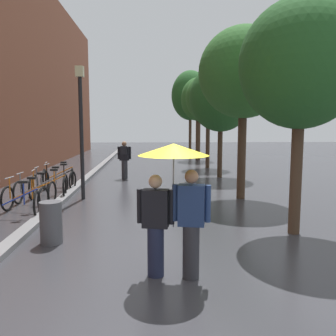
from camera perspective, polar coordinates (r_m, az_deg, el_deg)
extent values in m
plane|color=#38383D|center=(6.21, 1.68, -15.60)|extent=(80.00, 80.00, 0.00)
cube|color=slate|center=(16.12, -12.58, -1.41)|extent=(0.30, 36.00, 0.12)
cylinder|color=#473323|center=(8.23, 19.60, -0.95)|extent=(0.25, 0.25, 2.61)
ellipsoid|color=#235623|center=(8.24, 20.29, 15.19)|extent=(2.56, 2.56, 2.69)
cylinder|color=#473323|center=(11.67, 11.58, 2.29)|extent=(0.27, 0.27, 2.90)
ellipsoid|color=#2D6628|center=(11.74, 11.89, 14.58)|extent=(2.79, 2.79, 2.82)
cylinder|color=#473323|center=(16.15, 8.22, 2.76)|extent=(0.21, 0.21, 2.40)
ellipsoid|color=#235623|center=(16.14, 8.36, 10.95)|extent=(2.75, 2.75, 2.95)
cylinder|color=#473323|center=(19.58, 6.30, 4.10)|extent=(0.21, 0.21, 2.78)
ellipsoid|color=#2D6628|center=(19.60, 6.40, 10.98)|extent=(2.43, 2.43, 2.57)
cylinder|color=#473323|center=(23.95, 4.77, 4.80)|extent=(0.31, 0.31, 2.90)
ellipsoid|color=#2D6628|center=(23.99, 4.83, 10.80)|extent=(2.28, 2.28, 2.82)
cylinder|color=#473323|center=(27.69, 3.52, 5.32)|extent=(0.21, 0.21, 3.09)
ellipsoid|color=#235623|center=(27.76, 3.56, 11.40)|extent=(2.86, 2.86, 3.72)
torus|color=black|center=(9.80, -20.03, -5.40)|extent=(0.12, 0.70, 0.70)
cylinder|color=#233DA8|center=(9.85, -22.40, -4.25)|extent=(0.88, 0.12, 0.43)
cylinder|color=#233DA8|center=(9.81, -21.85, -3.82)|extent=(0.04, 0.04, 0.55)
cube|color=black|center=(9.76, -21.93, -2.06)|extent=(0.23, 0.12, 0.06)
torus|color=black|center=(10.81, -24.05, -4.44)|extent=(0.16, 0.70, 0.70)
torus|color=black|center=(10.36, -19.10, -4.70)|extent=(0.16, 0.70, 0.70)
cylinder|color=orange|center=(10.49, -21.18, -3.53)|extent=(0.88, 0.16, 0.43)
cylinder|color=orange|center=(10.43, -20.70, -3.15)|extent=(0.04, 0.04, 0.55)
cube|color=black|center=(10.39, -20.77, -1.49)|extent=(0.23, 0.13, 0.06)
cylinder|color=orange|center=(10.72, -23.75, -2.94)|extent=(0.04, 0.04, 0.58)
cylinder|color=#9E9EA3|center=(10.68, -23.83, -1.41)|extent=(0.09, 0.46, 0.03)
torus|color=black|center=(11.62, -22.62, -3.60)|extent=(0.11, 0.70, 0.70)
torus|color=black|center=(11.25, -17.86, -3.74)|extent=(0.11, 0.70, 0.70)
cylinder|color=slate|center=(11.35, -19.84, -2.69)|extent=(0.88, 0.10, 0.43)
cylinder|color=slate|center=(11.30, -19.38, -2.33)|extent=(0.04, 0.04, 0.55)
cube|color=black|center=(11.26, -19.44, -0.80)|extent=(0.23, 0.12, 0.06)
cylinder|color=slate|center=(11.54, -22.32, -2.20)|extent=(0.04, 0.04, 0.58)
cylinder|color=#9E9EA3|center=(11.50, -22.39, -0.77)|extent=(0.06, 0.46, 0.03)
torus|color=black|center=(12.18, -20.82, -3.05)|extent=(0.14, 0.70, 0.70)
torus|color=black|center=(12.02, -16.04, -2.99)|extent=(0.14, 0.70, 0.70)
cylinder|color=orange|center=(12.04, -18.01, -2.08)|extent=(0.88, 0.14, 0.43)
cylinder|color=orange|center=(12.02, -17.54, -1.72)|extent=(0.04, 0.04, 0.55)
cube|color=black|center=(11.98, -17.59, -0.28)|extent=(0.23, 0.12, 0.06)
cylinder|color=orange|center=(12.12, -20.50, -1.69)|extent=(0.04, 0.04, 0.58)
cylinder|color=#9E9EA3|center=(12.08, -20.56, -0.33)|extent=(0.08, 0.46, 0.03)
torus|color=black|center=(12.91, -20.35, -2.48)|extent=(0.07, 0.70, 0.70)
torus|color=black|center=(12.65, -15.91, -2.49)|extent=(0.07, 0.70, 0.70)
cylinder|color=slate|center=(12.72, -17.74, -1.60)|extent=(0.88, 0.05, 0.43)
cylinder|color=slate|center=(12.68, -17.31, -1.26)|extent=(0.04, 0.04, 0.55)
cube|color=black|center=(12.64, -17.36, 0.10)|extent=(0.22, 0.10, 0.06)
cylinder|color=slate|center=(12.84, -20.06, -1.20)|extent=(0.04, 0.04, 0.58)
cylinder|color=#9E9EA3|center=(12.80, -20.11, 0.08)|extent=(0.04, 0.46, 0.03)
torus|color=black|center=(13.77, -18.88, -1.84)|extent=(0.15, 0.70, 0.70)
torus|color=black|center=(13.40, -14.86, -1.93)|extent=(0.15, 0.70, 0.70)
cylinder|color=black|center=(13.51, -16.53, -1.06)|extent=(0.88, 0.14, 0.43)
cylinder|color=black|center=(13.47, -16.13, -0.75)|extent=(0.04, 0.04, 0.55)
cube|color=black|center=(13.43, -16.18, 0.54)|extent=(0.23, 0.13, 0.06)
cylinder|color=black|center=(13.70, -18.61, -0.65)|extent=(0.04, 0.04, 0.58)
cylinder|color=#9E9EA3|center=(13.67, -18.66, 0.56)|extent=(0.08, 0.46, 0.03)
torus|color=black|center=(14.34, -18.96, -1.50)|extent=(0.15, 0.70, 0.70)
torus|color=black|center=(14.23, -14.90, -1.42)|extent=(0.15, 0.70, 0.70)
cylinder|color=orange|center=(14.24, -16.56, -0.66)|extent=(0.88, 0.15, 0.43)
cylinder|color=orange|center=(14.22, -16.16, -0.35)|extent=(0.04, 0.04, 0.55)
cube|color=black|center=(14.18, -16.20, 0.87)|extent=(0.23, 0.13, 0.06)
cylinder|color=orange|center=(14.29, -18.69, -0.34)|extent=(0.04, 0.04, 0.58)
cylinder|color=#9E9EA3|center=(14.26, -18.73, 0.81)|extent=(0.09, 0.46, 0.03)
cylinder|color=#1E233D|center=(5.81, -1.96, -13.05)|extent=(0.26, 0.26, 0.79)
cube|color=black|center=(5.61, -1.99, -6.40)|extent=(0.44, 0.29, 0.59)
sphere|color=tan|center=(5.53, -2.01, -2.14)|extent=(0.21, 0.21, 0.21)
cylinder|color=black|center=(5.65, -4.50, -6.01)|extent=(0.09, 0.09, 0.53)
cylinder|color=black|center=(5.56, 0.56, -6.19)|extent=(0.09, 0.09, 0.53)
cylinder|color=#2D2D33|center=(5.73, 3.65, -13.08)|extent=(0.26, 0.26, 0.84)
cube|color=navy|center=(5.52, 3.71, -5.89)|extent=(0.44, 0.29, 0.63)
sphere|color=#9E7051|center=(5.44, 3.75, -1.37)|extent=(0.21, 0.21, 0.21)
cylinder|color=navy|center=(5.54, 1.12, -5.50)|extent=(0.09, 0.09, 0.57)
cylinder|color=navy|center=(5.50, 6.32, -5.63)|extent=(0.09, 0.09, 0.57)
cylinder|color=#9E9EA3|center=(5.53, 0.87, -3.65)|extent=(0.02, 0.02, 1.13)
cone|color=yellow|center=(5.45, 0.89, 2.94)|extent=(1.08, 1.08, 0.18)
cylinder|color=black|center=(11.59, -13.51, 4.45)|extent=(0.12, 0.12, 3.81)
cube|color=beige|center=(11.68, -13.81, 14.61)|extent=(0.24, 0.24, 0.32)
cylinder|color=#4C4C51|center=(7.64, -18.01, -8.22)|extent=(0.44, 0.44, 0.85)
cylinder|color=#2D2D33|center=(15.77, -6.88, -0.24)|extent=(0.26, 0.26, 0.80)
cube|color=black|center=(15.70, -6.92, 2.28)|extent=(0.42, 0.26, 0.60)
sphere|color=#9E7051|center=(15.67, -6.94, 3.83)|extent=(0.21, 0.21, 0.21)
cylinder|color=black|center=(15.74, -7.82, 2.39)|extent=(0.09, 0.09, 0.54)
cylinder|color=black|center=(15.65, -6.02, 2.39)|extent=(0.09, 0.09, 0.54)
cube|color=black|center=(15.55, -7.02, 2.81)|extent=(0.27, 0.17, 0.36)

